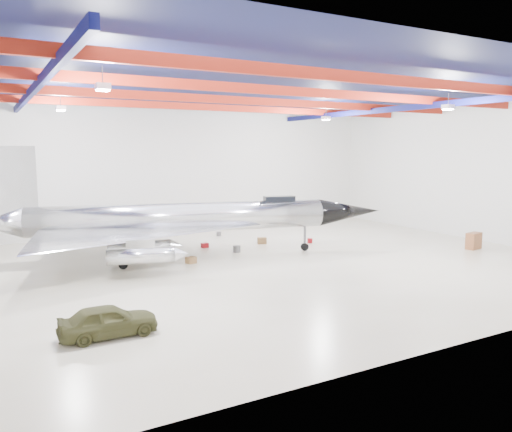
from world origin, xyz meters
TOP-DOWN VIEW (x-y plane):
  - floor at (0.00, 0.00)m, footprint 40.00×40.00m
  - wall_back at (0.00, 15.00)m, footprint 40.00×0.00m
  - wall_right at (20.00, 0.00)m, footprint 0.00×30.00m
  - ceiling at (0.00, 0.00)m, footprint 40.00×40.00m
  - ceiling_structure at (0.00, 0.00)m, footprint 39.50×29.50m
  - jet_aircraft at (-3.03, 4.27)m, footprint 26.80×18.75m
  - jeep at (-10.56, -7.92)m, footprint 3.75×1.54m
  - desk at (16.61, -3.25)m, footprint 1.41×0.91m
  - crate_ply at (-3.15, 2.30)m, footprint 0.71×0.62m
  - toolbox_red at (-0.37, 6.63)m, footprint 0.53×0.44m
  - engine_drum at (0.95, 4.00)m, footprint 0.67×0.67m
  - parts_bin at (4.09, 5.95)m, footprint 0.83×0.76m
  - crate_small at (-5.36, 6.33)m, footprint 0.47×0.43m
  - tool_chest at (7.49, 4.39)m, footprint 0.50×0.50m
  - oil_barrel at (-3.49, 5.75)m, footprint 0.54×0.46m
  - spares_box at (2.62, 10.71)m, footprint 0.47×0.47m

SIDE VIEW (x-z plane):
  - floor at x=0.00m, z-range 0.00..0.00m
  - crate_small at x=-5.36m, z-range 0.00..0.27m
  - oil_barrel at x=-3.49m, z-range 0.00..0.34m
  - toolbox_red at x=-0.37m, z-range 0.00..0.34m
  - spares_box at x=2.62m, z-range 0.00..0.36m
  - tool_chest at x=7.49m, z-range 0.00..0.36m
  - crate_ply at x=-3.15m, z-range 0.00..0.42m
  - parts_bin at x=4.09m, z-range 0.00..0.47m
  - engine_drum at x=0.95m, z-range 0.00..0.48m
  - desk at x=16.61m, z-range 0.00..1.19m
  - jeep at x=-10.56m, z-range 0.00..1.27m
  - jet_aircraft at x=-3.03m, z-range -1.27..6.14m
  - wall_back at x=0.00m, z-range -14.50..25.50m
  - wall_right at x=20.00m, z-range -9.50..20.50m
  - ceiling_structure at x=0.00m, z-range 9.79..10.86m
  - ceiling at x=0.00m, z-range 11.00..11.00m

